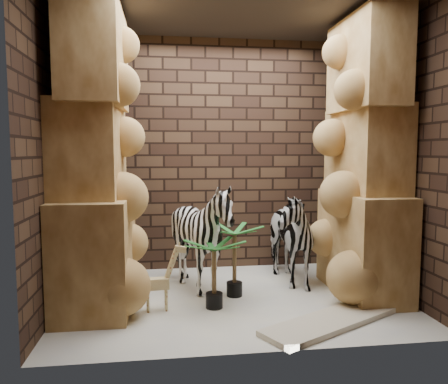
{
  "coord_description": "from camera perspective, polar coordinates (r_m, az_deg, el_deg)",
  "views": [
    {
      "loc": [
        -0.7,
        -4.37,
        1.55
      ],
      "look_at": [
        -0.09,
        0.15,
        1.12
      ],
      "focal_mm": 34.46,
      "sensor_mm": 36.0,
      "label": 1
    }
  ],
  "objects": [
    {
      "name": "palm_back",
      "position": [
        4.32,
        -1.31,
        -10.79
      ],
      "size": [
        0.36,
        0.36,
        0.69
      ],
      "primitive_type": null,
      "color": "#177130",
      "rests_on": "floor"
    },
    {
      "name": "zebra_right",
      "position": [
        5.14,
        7.78,
        -4.78
      ],
      "size": [
        0.71,
        1.15,
        1.29
      ],
      "primitive_type": "imported",
      "rotation": [
        0.0,
        0.0,
        0.11
      ],
      "color": "white",
      "rests_on": "floor"
    },
    {
      "name": "floor",
      "position": [
        4.68,
        1.34,
        -13.91
      ],
      "size": [
        3.5,
        3.5,
        0.0
      ],
      "primitive_type": "plane",
      "color": "silver",
      "rests_on": "ground"
    },
    {
      "name": "zebra_left",
      "position": [
        4.72,
        -2.98,
        -6.78
      ],
      "size": [
        1.37,
        1.5,
        1.1
      ],
      "primitive_type": "imported",
      "rotation": [
        0.0,
        0.0,
        -0.39
      ],
      "color": "white",
      "rests_on": "floor"
    },
    {
      "name": "giraffe_toy",
      "position": [
        4.29,
        -8.91,
        -10.99
      ],
      "size": [
        0.36,
        0.15,
        0.68
      ],
      "primitive_type": null,
      "rotation": [
        0.0,
        0.0,
        0.09
      ],
      "color": "#D3C083",
      "rests_on": "floor"
    },
    {
      "name": "wall_left",
      "position": [
        4.49,
        -21.32,
        4.41
      ],
      "size": [
        0.0,
        3.0,
        3.0
      ],
      "primitive_type": "plane",
      "rotation": [
        1.57,
        0.0,
        1.57
      ],
      "color": "black",
      "rests_on": "ground"
    },
    {
      "name": "rock_pillar_left",
      "position": [
        4.42,
        -16.89,
        4.54
      ],
      "size": [
        0.68,
        1.3,
        3.0
      ],
      "primitive_type": null,
      "color": "#DAB975",
      "rests_on": "floor"
    },
    {
      "name": "wall_front",
      "position": [
        3.19,
        4.93,
        4.52
      ],
      "size": [
        3.5,
        0.0,
        3.5
      ],
      "primitive_type": "plane",
      "rotation": [
        -1.57,
        0.0,
        0.0
      ],
      "color": "black",
      "rests_on": "ground"
    },
    {
      "name": "wall_back",
      "position": [
        5.66,
        -0.62,
        4.91
      ],
      "size": [
        3.5,
        0.0,
        3.5
      ],
      "primitive_type": "plane",
      "rotation": [
        1.57,
        0.0,
        0.0
      ],
      "color": "black",
      "rests_on": "ground"
    },
    {
      "name": "ceiling",
      "position": [
        4.65,
        1.43,
        23.57
      ],
      "size": [
        3.5,
        3.5,
        0.0
      ],
      "primitive_type": "plane",
      "rotation": [
        3.14,
        0.0,
        0.0
      ],
      "color": "#2D2723",
      "rests_on": "ground"
    },
    {
      "name": "rock_pillar_right",
      "position": [
        4.85,
        18.24,
        4.56
      ],
      "size": [
        0.58,
        1.25,
        3.0
      ],
      "primitive_type": null,
      "color": "#DAB975",
      "rests_on": "floor"
    },
    {
      "name": "wall_right",
      "position": [
        5.01,
        21.65,
        4.47
      ],
      "size": [
        0.0,
        3.0,
        3.0
      ],
      "primitive_type": "plane",
      "rotation": [
        1.57,
        0.0,
        -1.57
      ],
      "color": "black",
      "rests_on": "ground"
    },
    {
      "name": "palm_front",
      "position": [
        4.65,
        1.4,
        -9.05
      ],
      "size": [
        0.36,
        0.36,
        0.78
      ],
      "primitive_type": null,
      "color": "#177130",
      "rests_on": "floor"
    },
    {
      "name": "surfboard",
      "position": [
        4.22,
        14.85,
        -15.93
      ],
      "size": [
        1.62,
        1.12,
        0.05
      ],
      "primitive_type": "cube",
      "rotation": [
        0.0,
        0.0,
        0.5
      ],
      "color": "beige",
      "rests_on": "floor"
    }
  ]
}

